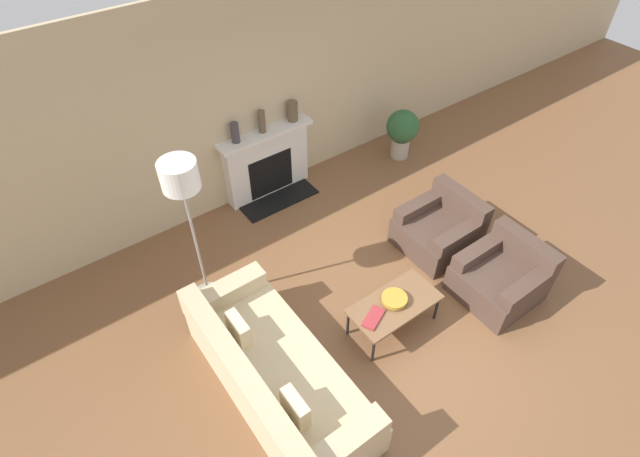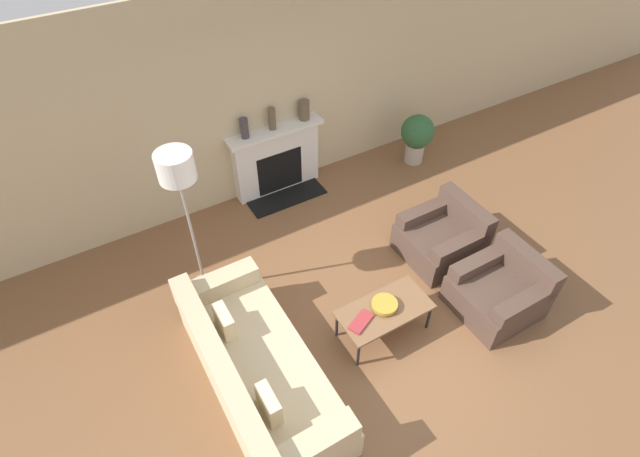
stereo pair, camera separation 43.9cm
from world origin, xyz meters
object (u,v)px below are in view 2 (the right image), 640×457
(bowl, at_px, (385,305))
(floor_lamp, at_px, (180,184))
(mantel_vase_left, at_px, (244,128))
(mantel_vase_center_right, at_px, (304,110))
(couch, at_px, (256,370))
(armchair_near, at_px, (500,291))
(book, at_px, (361,322))
(mantel_vase_center_left, at_px, (272,119))
(fireplace, at_px, (277,160))
(armchair_far, at_px, (443,237))
(coffee_table, at_px, (385,311))
(potted_plant, at_px, (417,135))

(bowl, height_order, floor_lamp, floor_lamp)
(mantel_vase_left, bearing_deg, mantel_vase_center_right, 0.00)
(couch, bearing_deg, floor_lamp, 0.12)
(bowl, bearing_deg, armchair_near, -16.71)
(book, xyz_separation_m, floor_lamp, (-1.16, 1.59, 1.19))
(mantel_vase_center_left, relative_size, mantel_vase_center_right, 1.12)
(fireplace, height_order, armchair_near, fireplace)
(armchair_far, height_order, coffee_table, armchair_far)
(armchair_near, relative_size, mantel_vase_left, 3.19)
(coffee_table, bearing_deg, couch, 176.21)
(fireplace, bearing_deg, potted_plant, -12.44)
(floor_lamp, distance_m, mantel_vase_left, 1.80)
(book, bearing_deg, floor_lamp, 101.80)
(mantel_vase_center_right, bearing_deg, armchair_far, -71.65)
(bowl, bearing_deg, mantel_vase_center_left, 87.66)
(book, height_order, potted_plant, potted_plant)
(mantel_vase_left, bearing_deg, bowl, -84.23)
(couch, distance_m, armchair_near, 2.86)
(coffee_table, distance_m, potted_plant, 3.27)
(couch, xyz_separation_m, floor_lamp, (-0.00, 1.48, 1.32))
(armchair_far, relative_size, bowl, 3.15)
(couch, bearing_deg, armchair_far, -79.60)
(fireplace, distance_m, bowl, 2.80)
(fireplace, distance_m, armchair_near, 3.43)
(mantel_vase_center_right, relative_size, potted_plant, 0.35)
(couch, distance_m, book, 1.17)
(armchair_near, bearing_deg, coffee_table, -105.54)
(armchair_near, bearing_deg, potted_plant, 161.25)
(fireplace, height_order, mantel_vase_left, mantel_vase_left)
(mantel_vase_center_left, distance_m, mantel_vase_center_right, 0.48)
(couch, relative_size, mantel_vase_center_right, 8.13)
(coffee_table, distance_m, floor_lamp, 2.49)
(book, height_order, mantel_vase_center_right, mantel_vase_center_right)
(fireplace, xyz_separation_m, potted_plant, (2.13, -0.47, -0.02))
(floor_lamp, relative_size, mantel_vase_center_left, 6.39)
(bowl, bearing_deg, book, -172.89)
(fireplace, xyz_separation_m, book, (-0.46, -2.84, -0.08))
(fireplace, relative_size, mantel_vase_center_left, 4.43)
(book, relative_size, mantel_vase_center_left, 1.06)
(armchair_near, bearing_deg, armchair_far, 180.00)
(bowl, distance_m, mantel_vase_center_left, 2.91)
(coffee_table, relative_size, bowl, 3.58)
(mantel_vase_center_left, height_order, mantel_vase_center_right, mantel_vase_center_left)
(bowl, xyz_separation_m, mantel_vase_center_left, (0.11, 2.81, 0.73))
(mantel_vase_left, height_order, mantel_vase_center_right, mantel_vase_left)
(armchair_near, xyz_separation_m, floor_lamp, (-2.82, 1.96, 1.34))
(fireplace, distance_m, armchair_far, 2.53)
(armchair_far, distance_m, coffee_table, 1.48)
(coffee_table, distance_m, mantel_vase_center_right, 3.01)
(armchair_near, xyz_separation_m, coffee_table, (-1.35, 0.37, 0.10))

